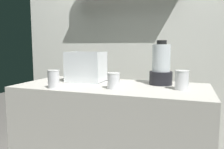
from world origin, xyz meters
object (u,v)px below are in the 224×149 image
(carrot_display_bin, at_px, (86,72))
(blender_pitcher, at_px, (161,67))
(juice_cup_orange_far_left, at_px, (54,80))
(juice_cup_beet_left, at_px, (113,82))
(juice_cup_carrot_middle, at_px, (182,81))

(carrot_display_bin, height_order, blender_pitcher, blender_pitcher)
(carrot_display_bin, xyz_separation_m, juice_cup_orange_far_left, (-0.07, -0.36, -0.02))
(carrot_display_bin, relative_size, juice_cup_orange_far_left, 2.34)
(blender_pitcher, relative_size, juice_cup_beet_left, 3.01)
(juice_cup_beet_left, relative_size, juice_cup_carrot_middle, 0.85)
(blender_pitcher, height_order, juice_cup_carrot_middle, blender_pitcher)
(blender_pitcher, distance_m, juice_cup_orange_far_left, 0.79)
(blender_pitcher, distance_m, juice_cup_beet_left, 0.41)
(blender_pitcher, bearing_deg, carrot_display_bin, -176.54)
(juice_cup_beet_left, bearing_deg, juice_cup_orange_far_left, -164.20)
(juice_cup_beet_left, xyz_separation_m, juice_cup_carrot_middle, (0.44, 0.11, 0.01))
(carrot_display_bin, height_order, juice_cup_orange_far_left, carrot_display_bin)
(juice_cup_carrot_middle, bearing_deg, blender_pitcher, 133.26)
(juice_cup_orange_far_left, xyz_separation_m, juice_cup_beet_left, (0.40, 0.11, -0.01))
(juice_cup_carrot_middle, bearing_deg, juice_cup_beet_left, -165.53)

